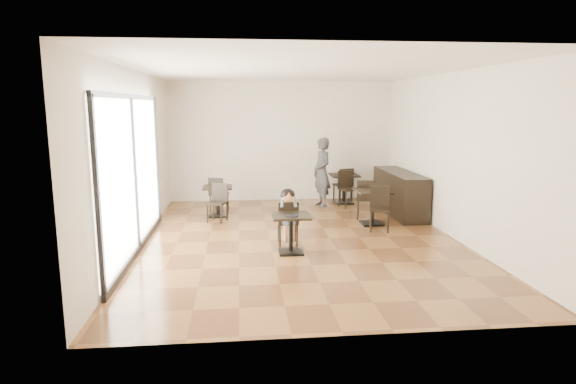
{
  "coord_description": "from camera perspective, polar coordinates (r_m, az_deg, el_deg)",
  "views": [
    {
      "loc": [
        -1.13,
        -8.95,
        2.56
      ],
      "look_at": [
        -0.27,
        -0.37,
        1.0
      ],
      "focal_mm": 30.0,
      "sensor_mm": 36.0,
      "label": 1
    }
  ],
  "objects": [
    {
      "name": "wall_left",
      "position": [
        9.19,
        -17.5,
        3.79
      ],
      "size": [
        0.01,
        8.0,
        3.2
      ],
      "primitive_type": "cube",
      "color": "white",
      "rests_on": "floor"
    },
    {
      "name": "cafe_table_left",
      "position": [
        11.33,
        -8.29,
        -1.1
      ],
      "size": [
        0.87,
        0.87,
        0.7
      ],
      "primitive_type": null,
      "rotation": [
        0.0,
        0.0,
        -0.38
      ],
      "color": "black",
      "rests_on": "floor"
    },
    {
      "name": "chair_left_b",
      "position": [
        10.78,
        -8.42,
        -1.3
      ],
      "size": [
        0.5,
        0.5,
        0.85
      ],
      "primitive_type": null,
      "rotation": [
        0.0,
        0.0,
        -0.38
      ],
      "color": "black",
      "rests_on": "floor"
    },
    {
      "name": "child_table",
      "position": [
        8.42,
        0.34,
        -4.99
      ],
      "size": [
        0.65,
        0.65,
        0.69
      ],
      "primitive_type": null,
      "color": "black",
      "rests_on": "floor"
    },
    {
      "name": "adult_patron",
      "position": [
        12.3,
        4.04,
        2.37
      ],
      "size": [
        0.59,
        0.74,
        1.76
      ],
      "primitive_type": "imported",
      "rotation": [
        0.0,
        0.0,
        -1.27
      ],
      "color": "#403F44",
      "rests_on": "floor"
    },
    {
      "name": "wall_right",
      "position": [
        9.9,
        18.97,
        4.13
      ],
      "size": [
        0.01,
        8.0,
        3.2
      ],
      "primitive_type": "cube",
      "color": "white",
      "rests_on": "floor"
    },
    {
      "name": "ceiling",
      "position": [
        9.04,
        1.48,
        14.31
      ],
      "size": [
        6.0,
        8.0,
        0.01
      ],
      "primitive_type": "cube",
      "color": "white",
      "rests_on": "floor"
    },
    {
      "name": "chair_back_b",
      "position": [
        12.25,
        7.21,
        0.31
      ],
      "size": [
        0.52,
        0.52,
        0.92
      ],
      "primitive_type": null,
      "rotation": [
        0.0,
        0.0,
        0.3
      ],
      "color": "black",
      "rests_on": "floor"
    },
    {
      "name": "service_counter",
      "position": [
        11.77,
        13.08,
        -0.1
      ],
      "size": [
        0.6,
        2.4,
        1.0
      ],
      "primitive_type": "cube",
      "color": "black",
      "rests_on": "floor"
    },
    {
      "name": "floor",
      "position": [
        9.38,
        1.39,
        -5.59
      ],
      "size": [
        6.0,
        8.0,
        0.01
      ],
      "primitive_type": "cube",
      "color": "brown",
      "rests_on": "ground"
    },
    {
      "name": "pizza_slice",
      "position": [
        8.64,
        0.09,
        -0.79
      ],
      "size": [
        0.24,
        0.19,
        0.06
      ],
      "primitive_type": null,
      "color": "#CABB70",
      "rests_on": "child"
    },
    {
      "name": "child_chair",
      "position": [
        8.93,
        -0.03,
        -3.64
      ],
      "size": [
        0.37,
        0.37,
        0.83
      ],
      "primitive_type": null,
      "rotation": [
        0.0,
        0.0,
        3.14
      ],
      "color": "black",
      "rests_on": "floor"
    },
    {
      "name": "wall_front",
      "position": [
        5.17,
        6.99,
        -0.52
      ],
      "size": [
        6.0,
        0.01,
        3.2
      ],
      "primitive_type": "cube",
      "color": "white",
      "rests_on": "floor"
    },
    {
      "name": "chair_mid_a",
      "position": [
        11.1,
        9.2,
        -0.83
      ],
      "size": [
        0.5,
        0.5,
        0.91
      ],
      "primitive_type": null,
      "rotation": [
        0.0,
        0.0,
        2.88
      ],
      "color": "black",
      "rests_on": "floor"
    },
    {
      "name": "child",
      "position": [
        8.91,
        -0.03,
        -2.97
      ],
      "size": [
        0.37,
        0.52,
        1.04
      ],
      "primitive_type": null,
      "color": "slate",
      "rests_on": "child_chair"
    },
    {
      "name": "chair_left_a",
      "position": [
        11.85,
        -8.19,
        -0.24
      ],
      "size": [
        0.5,
        0.5,
        0.85
      ],
      "primitive_type": null,
      "rotation": [
        0.0,
        0.0,
        2.76
      ],
      "color": "black",
      "rests_on": "floor"
    },
    {
      "name": "chair_back_a",
      "position": [
        12.92,
        6.53,
        0.83
      ],
      "size": [
        0.52,
        0.52,
        0.92
      ],
      "primitive_type": null,
      "rotation": [
        0.0,
        0.0,
        3.44
      ],
      "color": "black",
      "rests_on": "floor"
    },
    {
      "name": "cafe_table_back",
      "position": [
        12.8,
        6.65,
        0.39
      ],
      "size": [
        0.91,
        0.91,
        0.77
      ],
      "primitive_type": null,
      "rotation": [
        0.0,
        0.0,
        0.3
      ],
      "color": "black",
      "rests_on": "floor"
    },
    {
      "name": "chair_mid_b",
      "position": [
        10.06,
        10.81,
        -2.02
      ],
      "size": [
        0.5,
        0.5,
        0.91
      ],
      "primitive_type": null,
      "rotation": [
        0.0,
        0.0,
        -0.26
      ],
      "color": "black",
      "rests_on": "floor"
    },
    {
      "name": "wall_back",
      "position": [
        13.03,
        -0.77,
        6.03
      ],
      "size": [
        6.0,
        0.01,
        3.2
      ],
      "primitive_type": "cube",
      "color": "white",
      "rests_on": "floor"
    },
    {
      "name": "storefront_window",
      "position": [
        8.72,
        -17.89,
        2.12
      ],
      "size": [
        0.04,
        4.5,
        2.6
      ],
      "primitive_type": "cube",
      "color": "white",
      "rests_on": "floor"
    },
    {
      "name": "plate",
      "position": [
        8.24,
        0.42,
        -2.81
      ],
      "size": [
        0.23,
        0.23,
        0.01
      ],
      "primitive_type": "cylinder",
      "color": "black",
      "rests_on": "child_table"
    },
    {
      "name": "cafe_table_mid",
      "position": [
        10.59,
        9.95,
        -1.8
      ],
      "size": [
        0.87,
        0.87,
        0.75
      ],
      "primitive_type": null,
      "rotation": [
        0.0,
        0.0,
        -0.26
      ],
      "color": "black",
      "rests_on": "floor"
    }
  ]
}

